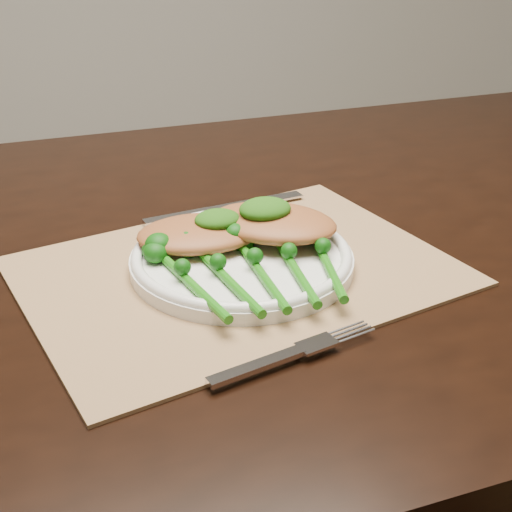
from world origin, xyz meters
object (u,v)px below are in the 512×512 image
object	(u,v)px
dining_table	(229,469)
chicken_fillet_left	(199,233)
broccolini_bundle	(262,274)
placemat	(238,271)
dinner_plate	(242,258)

from	to	relation	value
dining_table	chicken_fillet_left	world-z (taller)	chicken_fillet_left
chicken_fillet_left	broccolini_bundle	world-z (taller)	chicken_fillet_left
chicken_fillet_left	dining_table	bearing A→B (deg)	58.40
placemat	chicken_fillet_left	size ratio (longest dim) A/B	3.22
dining_table	dinner_plate	distance (m)	0.40
dinner_plate	chicken_fillet_left	xyz separation A→B (m)	(-0.04, 0.04, 0.02)
dining_table	placemat	distance (m)	0.39
placemat	dinner_plate	bearing A→B (deg)	27.02
placemat	dinner_plate	size ratio (longest dim) A/B	1.84
dinner_plate	broccolini_bundle	size ratio (longest dim) A/B	1.28
dinner_plate	broccolini_bundle	bearing A→B (deg)	-85.44
dining_table	broccolini_bundle	bearing A→B (deg)	-92.93
dinner_plate	broccolini_bundle	distance (m)	0.06
placemat	chicken_fillet_left	bearing A→B (deg)	112.42
chicken_fillet_left	dinner_plate	bearing A→B (deg)	-40.47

